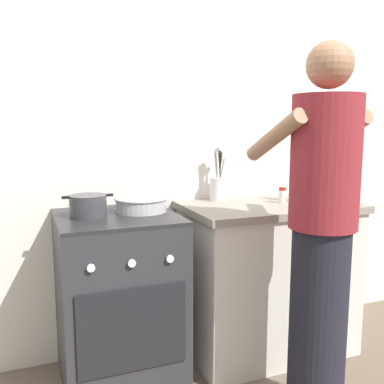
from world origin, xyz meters
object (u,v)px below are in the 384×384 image
Objects in this scene: stove_range at (119,299)px; mixing_bowl at (141,203)px; utensil_crock at (218,184)px; pot at (88,206)px; person at (321,236)px; spice_bottle at (282,195)px; oil_bottle at (304,183)px.

mixing_bowl reaches higher than stove_range.
utensil_crock is at bearing 17.49° from stove_range.
pot is (-0.14, 0.00, 0.51)m from stove_range.
person is at bearing -33.25° from pot.
stove_range is 9.73× the size of spice_bottle.
spice_bottle reaches higher than mixing_bowl.
utensil_crock is at bearing 145.39° from spice_bottle.
person is at bearing -119.16° from oil_bottle.
spice_bottle is 0.05× the size of person.
utensil_crock is (0.80, 0.20, 0.05)m from pot.
mixing_bowl is at bearing -162.80° from utensil_crock.
spice_bottle is 0.15m from oil_bottle.
utensil_crock reaches higher than stove_range.
stove_range is 3.36× the size of oil_bottle.
person is (0.13, -0.82, -0.14)m from utensil_crock.
oil_bottle is at bearing -27.97° from utensil_crock.
oil_bottle reaches higher than spice_bottle.
oil_bottle is at bearing -9.31° from spice_bottle.
person is (-0.19, -0.60, -0.08)m from spice_bottle.
pot is 0.83m from utensil_crock.
stove_range is 1.10m from spice_bottle.
utensil_crock is at bearing 14.30° from pot.
oil_bottle is at bearing -4.52° from mixing_bowl.
mixing_bowl is 0.98m from oil_bottle.
mixing_bowl is (0.14, 0.05, 0.49)m from stove_range.
pot is 0.28m from mixing_bowl.
pot reaches higher than stove_range.
utensil_crock is (0.52, 0.16, 0.06)m from mixing_bowl.
stove_range is 1.25m from oil_bottle.
spice_bottle is at bearing -34.61° from utensil_crock.
person is at bearing -37.46° from stove_range.
pot reaches higher than mixing_bowl.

